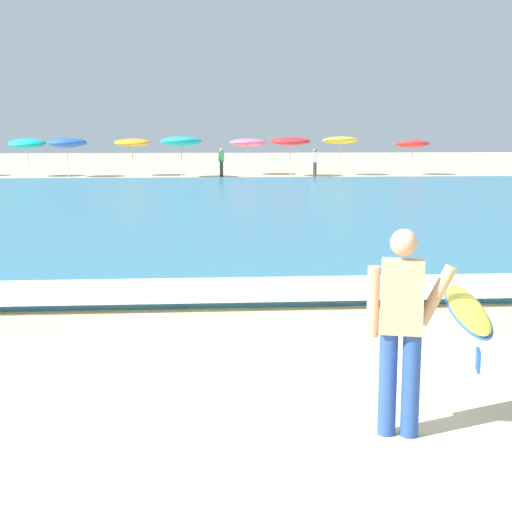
# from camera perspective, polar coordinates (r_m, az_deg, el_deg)

# --- Properties ---
(ground_plane) EXTENTS (160.00, 160.00, 0.00)m
(ground_plane) POSITION_cam_1_polar(r_m,az_deg,el_deg) (6.69, 0.66, -12.27)
(ground_plane) COLOR beige
(sea) EXTENTS (120.00, 28.00, 0.14)m
(sea) POSITION_cam_1_polar(r_m,az_deg,el_deg) (24.36, -2.94, 3.93)
(sea) COLOR teal
(sea) RESTS_ON ground
(surf_foam) EXTENTS (120.00, 1.75, 0.01)m
(surf_foam) POSITION_cam_1_polar(r_m,az_deg,el_deg) (11.10, -1.37, -2.57)
(surf_foam) COLOR white
(surf_foam) RESTS_ON sea
(surfer_with_board) EXTENTS (1.25, 2.78, 1.73)m
(surfer_with_board) POSITION_cam_1_polar(r_m,az_deg,el_deg) (6.09, 13.45, -4.55)
(surfer_with_board) COLOR #284CA3
(surfer_with_board) RESTS_ON ground
(beach_umbrella_1) EXTENTS (2.06, 2.09, 2.18)m
(beach_umbrella_1) POSITION_cam_1_polar(r_m,az_deg,el_deg) (42.88, -17.32, 8.34)
(beach_umbrella_1) COLOR beige
(beach_umbrella_1) RESTS_ON ground
(beach_umbrella_2) EXTENTS (2.12, 2.12, 2.15)m
(beach_umbrella_2) POSITION_cam_1_polar(r_m,az_deg,el_deg) (41.80, -14.43, 8.50)
(beach_umbrella_2) COLOR beige
(beach_umbrella_2) RESTS_ON ground
(beach_umbrella_3) EXTENTS (2.01, 2.03, 2.14)m
(beach_umbrella_3) POSITION_cam_1_polar(r_m,az_deg,el_deg) (42.31, -9.59, 8.68)
(beach_umbrella_3) COLOR beige
(beach_umbrella_3) RESTS_ON ground
(beach_umbrella_4) EXTENTS (2.22, 2.25, 2.26)m
(beach_umbrella_4) POSITION_cam_1_polar(r_m,az_deg,el_deg) (40.38, -5.83, 8.83)
(beach_umbrella_4) COLOR beige
(beach_umbrella_4) RESTS_ON ground
(beach_umbrella_5) EXTENTS (2.14, 2.16, 2.10)m
(beach_umbrella_5) POSITION_cam_1_polar(r_m,az_deg,el_deg) (42.70, -0.63, 8.78)
(beach_umbrella_5) COLOR beige
(beach_umbrella_5) RESTS_ON ground
(beach_umbrella_6) EXTENTS (2.23, 2.25, 2.22)m
(beach_umbrella_6) POSITION_cam_1_polar(r_m,az_deg,el_deg) (41.24, 2.67, 8.90)
(beach_umbrella_6) COLOR beige
(beach_umbrella_6) RESTS_ON ground
(beach_umbrella_7) EXTENTS (2.02, 2.05, 2.26)m
(beach_umbrella_7) POSITION_cam_1_polar(r_m,az_deg,el_deg) (42.39, 6.57, 8.90)
(beach_umbrella_7) COLOR beige
(beach_umbrella_7) RESTS_ON ground
(beach_umbrella_8) EXTENTS (1.96, 1.98, 2.05)m
(beach_umbrella_8) POSITION_cam_1_polar(r_m,az_deg,el_deg) (43.43, 12.05, 8.50)
(beach_umbrella_8) COLOR beige
(beach_umbrella_8) RESTS_ON ground
(beachgoer_near_row_left) EXTENTS (0.32, 0.20, 1.58)m
(beachgoer_near_row_left) POSITION_cam_1_polar(r_m,az_deg,el_deg) (40.89, -2.70, 7.34)
(beachgoer_near_row_left) COLOR #383842
(beachgoer_near_row_left) RESTS_ON ground
(beachgoer_near_row_mid) EXTENTS (0.32, 0.20, 1.58)m
(beachgoer_near_row_mid) POSITION_cam_1_polar(r_m,az_deg,el_deg) (39.82, 4.58, 7.25)
(beachgoer_near_row_mid) COLOR #383842
(beachgoer_near_row_mid) RESTS_ON ground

